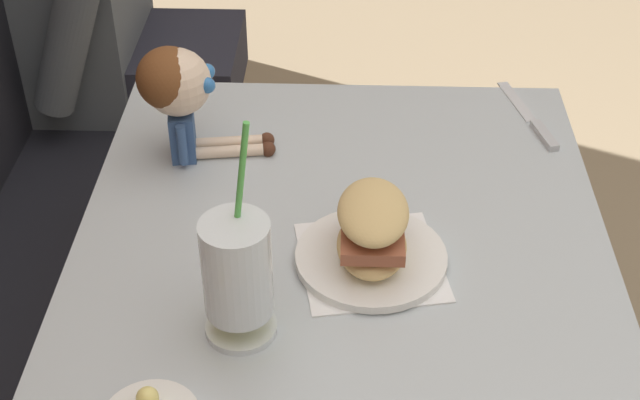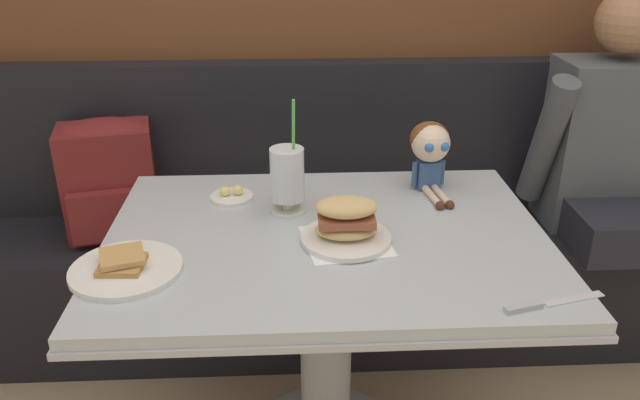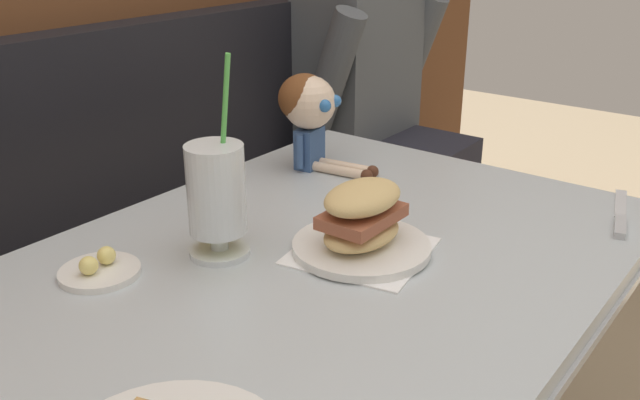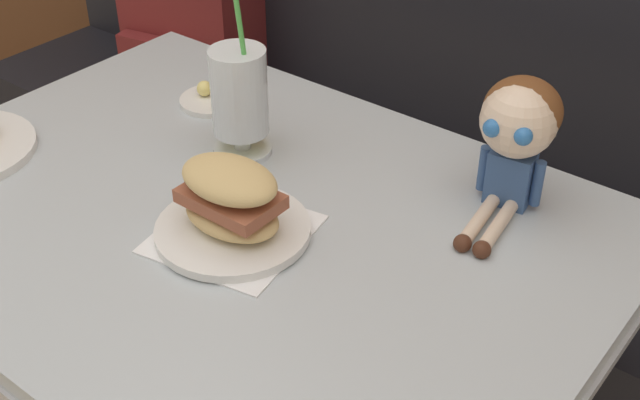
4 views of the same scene
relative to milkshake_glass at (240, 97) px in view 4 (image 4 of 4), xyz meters
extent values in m
cube|color=black|center=(0.10, 0.46, -0.62)|extent=(2.60, 0.48, 0.45)
cube|color=black|center=(0.10, 0.65, -0.12)|extent=(2.60, 0.10, 0.55)
cube|color=#B2BCC1|center=(0.10, -0.13, -0.12)|extent=(1.10, 0.80, 0.03)
cube|color=#B7BABF|center=(0.10, -0.13, -0.14)|extent=(1.11, 0.81, 0.02)
cylinder|color=#A5A8AD|center=(0.10, -0.13, -0.47)|extent=(0.14, 0.14, 0.65)
cylinder|color=silver|center=(0.00, 0.00, -0.10)|extent=(0.10, 0.10, 0.01)
cylinder|color=silver|center=(0.00, 0.00, -0.08)|extent=(0.03, 0.03, 0.03)
cylinder|color=silver|center=(0.00, 0.00, 0.01)|extent=(0.09, 0.09, 0.14)
cylinder|color=#E0DB6B|center=(0.00, 0.00, 0.00)|extent=(0.08, 0.08, 0.12)
cylinder|color=#51B74C|center=(0.02, -0.01, 0.11)|extent=(0.01, 0.04, 0.22)
cube|color=white|center=(0.14, -0.17, -0.10)|extent=(0.23, 0.23, 0.00)
cylinder|color=white|center=(0.14, -0.17, -0.09)|extent=(0.22, 0.22, 0.01)
ellipsoid|color=tan|center=(0.14, -0.17, -0.07)|extent=(0.15, 0.10, 0.04)
cube|color=#995138|center=(0.14, -0.17, -0.04)|extent=(0.14, 0.09, 0.02)
ellipsoid|color=tan|center=(0.14, -0.17, -0.01)|extent=(0.15, 0.10, 0.04)
cylinder|color=white|center=(-0.16, 0.09, -0.10)|extent=(0.12, 0.12, 0.01)
sphere|color=#F4E07A|center=(-0.18, 0.09, -0.08)|extent=(0.03, 0.03, 0.03)
sphere|color=#F4E07A|center=(-0.14, 0.10, -0.08)|extent=(0.03, 0.03, 0.03)
cube|color=#385689|center=(0.41, 0.14, -0.06)|extent=(0.07, 0.05, 0.08)
sphere|color=beige|center=(0.41, 0.14, 0.04)|extent=(0.11, 0.11, 0.11)
ellipsoid|color=brown|center=(0.40, 0.15, 0.05)|extent=(0.13, 0.12, 0.10)
sphere|color=#2D6BB2|center=(0.39, 0.09, 0.04)|extent=(0.03, 0.03, 0.03)
sphere|color=#2D6BB2|center=(0.43, 0.09, 0.04)|extent=(0.03, 0.03, 0.03)
cylinder|color=beige|center=(0.40, 0.06, -0.09)|extent=(0.04, 0.12, 0.02)
cylinder|color=beige|center=(0.43, 0.06, -0.09)|extent=(0.04, 0.12, 0.02)
sphere|color=#4C2819|center=(0.41, 0.00, -0.09)|extent=(0.03, 0.03, 0.03)
sphere|color=#4C2819|center=(0.44, 0.00, -0.09)|extent=(0.03, 0.03, 0.03)
cylinder|color=#385689|center=(0.36, 0.13, -0.05)|extent=(0.02, 0.02, 0.07)
cylinder|color=#385689|center=(0.45, 0.14, -0.05)|extent=(0.02, 0.02, 0.07)
cube|color=maroon|center=(-0.61, 0.48, -0.20)|extent=(0.33, 0.26, 0.38)
cube|color=maroon|center=(-0.61, 0.36, -0.28)|extent=(0.22, 0.09, 0.17)
camera|label=1|loc=(-0.85, -0.13, 0.77)|focal=51.08mm
camera|label=2|loc=(0.01, -1.51, 0.64)|focal=35.14mm
camera|label=3|loc=(-0.69, -0.72, 0.40)|focal=39.18mm
camera|label=4|loc=(0.81, -0.83, 0.60)|focal=46.25mm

